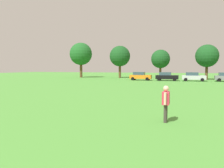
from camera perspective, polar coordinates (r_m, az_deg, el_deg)
ground_plane at (r=30.22m, az=11.84°, el=-0.85°), size 160.00×160.00×0.00m
adult_bystander at (r=11.13m, az=13.36°, el=-4.07°), size 0.32×0.83×1.75m
parked_car_orange_0 at (r=46.54m, az=7.13°, el=2.01°), size 4.30×2.02×1.68m
parked_car_black_1 at (r=45.83m, az=13.56°, el=1.89°), size 4.30×2.02×1.68m
parked_car_silver_2 at (r=45.80m, az=19.78°, el=1.75°), size 4.30×2.02×1.68m
tree_far_left at (r=59.43m, az=-7.82°, el=7.47°), size 5.74×5.74×8.95m
tree_left at (r=56.76m, az=1.99°, el=6.99°), size 5.11×5.11×7.96m
tree_center at (r=53.77m, az=12.09°, el=6.15°), size 4.30×4.30×6.70m
tree_right at (r=51.85m, az=22.76°, el=6.51°), size 4.75×4.75×7.41m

